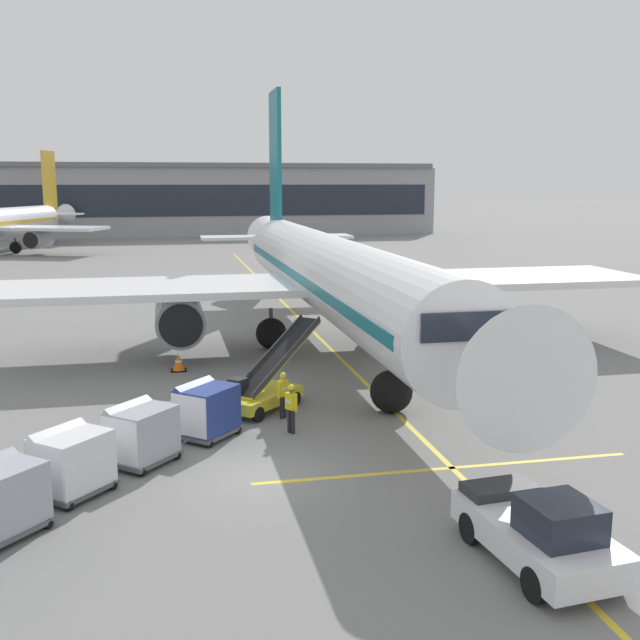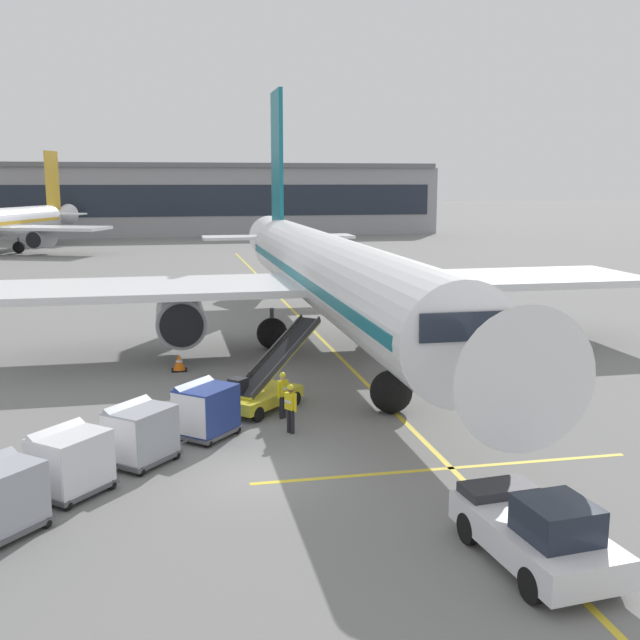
# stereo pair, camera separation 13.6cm
# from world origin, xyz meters

# --- Properties ---
(ground_plane) EXTENTS (600.00, 600.00, 0.00)m
(ground_plane) POSITION_xyz_m (0.00, 0.00, 0.00)
(ground_plane) COLOR slate
(parked_airplane) EXTENTS (33.84, 43.90, 15.00)m
(parked_airplane) POSITION_xyz_m (5.62, 16.27, 3.93)
(parked_airplane) COLOR white
(parked_airplane) RESTS_ON ground
(belt_loader) EXTENTS (4.55, 4.61, 3.18)m
(belt_loader) POSITION_xyz_m (1.01, 6.73, 0.89)
(belt_loader) COLOR gold
(belt_loader) RESTS_ON ground
(baggage_cart_lead) EXTENTS (2.52, 2.58, 1.91)m
(baggage_cart_lead) POSITION_xyz_m (-1.40, 3.85, 1.00)
(baggage_cart_lead) COLOR #515156
(baggage_cart_lead) RESTS_ON ground
(baggage_cart_second) EXTENTS (2.52, 2.58, 1.91)m
(baggage_cart_second) POSITION_xyz_m (-3.52, 1.79, 1.00)
(baggage_cart_second) COLOR #515156
(baggage_cart_second) RESTS_ON ground
(baggage_cart_third) EXTENTS (2.52, 2.58, 1.91)m
(baggage_cart_third) POSITION_xyz_m (-5.36, -0.24, 1.00)
(baggage_cart_third) COLOR #515156
(baggage_cart_third) RESTS_ON ground
(pushback_tug) EXTENTS (2.54, 4.59, 1.83)m
(pushback_tug) POSITION_xyz_m (5.49, -6.52, 0.83)
(pushback_tug) COLOR silver
(pushback_tug) RESTS_ON ground
(ground_crew_by_loader) EXTENTS (0.44, 0.44, 1.74)m
(ground_crew_by_loader) POSITION_xyz_m (1.51, 5.39, 1.00)
(ground_crew_by_loader) COLOR black
(ground_crew_by_loader) RESTS_ON ground
(ground_crew_by_carts) EXTENTS (0.41, 0.49, 1.74)m
(ground_crew_by_carts) POSITION_xyz_m (1.52, 3.69, 1.00)
(ground_crew_by_carts) COLOR black
(ground_crew_by_carts) RESTS_ON ground
(ground_crew_marshaller) EXTENTS (0.37, 0.53, 1.74)m
(ground_crew_marshaller) POSITION_xyz_m (-0.84, 3.67, 1.00)
(ground_crew_marshaller) COLOR #514C42
(ground_crew_marshaller) RESTS_ON ground
(safety_cone_engine_keepout) EXTENTS (0.71, 0.71, 0.80)m
(safety_cone_engine_keepout) POSITION_xyz_m (-2.10, 13.38, 0.39)
(safety_cone_engine_keepout) COLOR black
(safety_cone_engine_keepout) RESTS_ON ground
(apron_guidance_line_lead_in) EXTENTS (0.20, 110.00, 0.01)m
(apron_guidance_line_lead_in) POSITION_xyz_m (5.79, 15.49, 0.00)
(apron_guidance_line_lead_in) COLOR yellow
(apron_guidance_line_lead_in) RESTS_ON ground
(apron_guidance_line_stop_bar) EXTENTS (12.00, 0.20, 0.01)m
(apron_guidance_line_stop_bar) POSITION_xyz_m (5.62, -0.53, 0.00)
(apron_guidance_line_stop_bar) COLOR yellow
(apron_guidance_line_stop_bar) RESTS_ON ground
(terminal_building) EXTENTS (113.76, 19.03, 11.46)m
(terminal_building) POSITION_xyz_m (-14.93, 108.22, 5.68)
(terminal_building) COLOR #939399
(terminal_building) RESTS_ON ground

